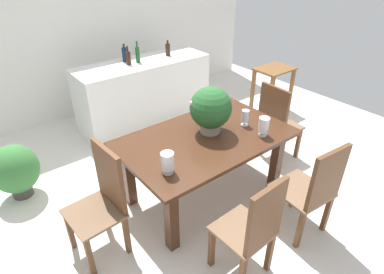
% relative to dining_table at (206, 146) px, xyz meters
% --- Properties ---
extents(ground_plane, '(7.04, 7.04, 0.00)m').
position_rel_dining_table_xyz_m(ground_plane, '(0.00, 0.26, -0.63)').
color(ground_plane, silver).
extents(back_wall, '(6.40, 0.10, 2.60)m').
position_rel_dining_table_xyz_m(back_wall, '(0.00, 2.86, 0.67)').
color(back_wall, white).
rests_on(back_wall, ground).
extents(dining_table, '(1.76, 1.08, 0.75)m').
position_rel_dining_table_xyz_m(dining_table, '(0.00, 0.00, 0.00)').
color(dining_table, '#422616').
rests_on(dining_table, ground).
extents(chair_head_end, '(0.45, 0.49, 1.04)m').
position_rel_dining_table_xyz_m(chair_head_end, '(-1.16, 0.01, -0.06)').
color(chair_head_end, brown).
rests_on(chair_head_end, ground).
extents(chair_near_right, '(0.50, 0.51, 1.02)m').
position_rel_dining_table_xyz_m(chair_near_right, '(0.38, -1.04, -0.08)').
color(chair_near_right, brown).
rests_on(chair_near_right, ground).
extents(chair_near_left, '(0.43, 0.43, 1.02)m').
position_rel_dining_table_xyz_m(chair_near_left, '(-0.39, -1.03, -0.08)').
color(chair_near_left, brown).
rests_on(chair_near_left, ground).
extents(chair_foot_end, '(0.43, 0.49, 1.02)m').
position_rel_dining_table_xyz_m(chair_foot_end, '(1.16, 0.01, -0.07)').
color(chair_foot_end, brown).
rests_on(chair_foot_end, ground).
extents(flower_centerpiece, '(0.43, 0.43, 0.49)m').
position_rel_dining_table_xyz_m(flower_centerpiece, '(0.10, 0.05, 0.39)').
color(flower_centerpiece, gray).
rests_on(flower_centerpiece, dining_table).
extents(crystal_vase_left, '(0.12, 0.12, 0.20)m').
position_rel_dining_table_xyz_m(crystal_vase_left, '(-0.65, -0.26, 0.24)').
color(crystal_vase_left, silver).
rests_on(crystal_vase_left, dining_table).
extents(crystal_vase_center_near, '(0.11, 0.11, 0.20)m').
position_rel_dining_table_xyz_m(crystal_vase_center_near, '(0.47, -0.34, 0.24)').
color(crystal_vase_center_near, silver).
rests_on(crystal_vase_center_near, dining_table).
extents(crystal_vase_right, '(0.08, 0.08, 0.18)m').
position_rel_dining_table_xyz_m(crystal_vase_right, '(0.48, -0.08, 0.23)').
color(crystal_vase_right, silver).
rests_on(crystal_vase_right, dining_table).
extents(wine_glass, '(0.06, 0.06, 0.13)m').
position_rel_dining_table_xyz_m(wine_glass, '(0.32, 0.38, 0.21)').
color(wine_glass, silver).
rests_on(wine_glass, dining_table).
extents(kitchen_counter, '(1.99, 0.69, 0.99)m').
position_rel_dining_table_xyz_m(kitchen_counter, '(0.37, 1.87, -0.13)').
color(kitchen_counter, silver).
rests_on(kitchen_counter, ground).
extents(wine_bottle_clear, '(0.06, 0.06, 0.30)m').
position_rel_dining_table_xyz_m(wine_bottle_clear, '(0.32, 1.87, 0.48)').
color(wine_bottle_clear, '#194C1E').
rests_on(wine_bottle_clear, kitchen_counter).
extents(wine_bottle_green, '(0.07, 0.07, 0.26)m').
position_rel_dining_table_xyz_m(wine_bottle_green, '(0.16, 1.86, 0.46)').
color(wine_bottle_green, black).
rests_on(wine_bottle_green, kitchen_counter).
extents(wine_bottle_amber, '(0.07, 0.07, 0.26)m').
position_rel_dining_table_xyz_m(wine_bottle_amber, '(0.18, 2.00, 0.47)').
color(wine_bottle_amber, '#0F1E38').
rests_on(wine_bottle_amber, kitchen_counter).
extents(wine_bottle_dark, '(0.07, 0.07, 0.23)m').
position_rel_dining_table_xyz_m(wine_bottle_dark, '(0.84, 1.87, 0.46)').
color(wine_bottle_dark, black).
rests_on(wine_bottle_dark, kitchen_counter).
extents(side_table, '(0.61, 0.45, 0.75)m').
position_rel_dining_table_xyz_m(side_table, '(2.25, 0.94, -0.09)').
color(side_table, brown).
rests_on(side_table, ground).
extents(potted_plant_floor, '(0.50, 0.50, 0.63)m').
position_rel_dining_table_xyz_m(potted_plant_floor, '(-1.63, 1.26, -0.29)').
color(potted_plant_floor, '#423D38').
rests_on(potted_plant_floor, ground).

